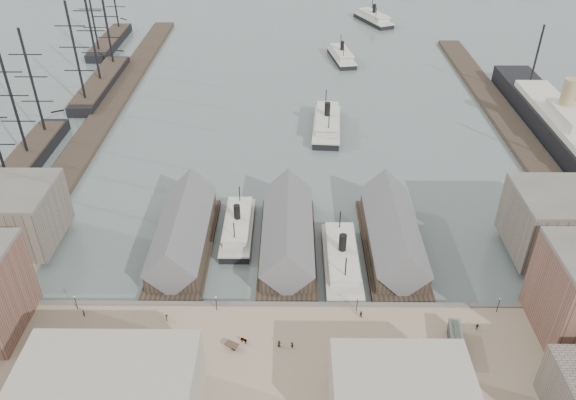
{
  "coord_description": "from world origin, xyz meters",
  "views": [
    {
      "loc": [
        0.99,
        -94.36,
        88.19
      ],
      "look_at": [
        0.0,
        30.0,
        6.0
      ],
      "focal_mm": 35.0,
      "sensor_mm": 36.0,
      "label": 1
    }
  ],
  "objects_px": {
    "horse_cart_right": "(385,361)",
    "horse_cart_left": "(65,334)",
    "horse_cart_center": "(240,342)",
    "ferry_docked_west": "(238,226)",
    "ocean_steamer": "(560,125)",
    "tram": "(456,341)"
  },
  "relations": [
    {
      "from": "ferry_docked_west",
      "to": "horse_cart_left",
      "type": "xyz_separation_m",
      "value": [
        -31.8,
        -38.34,
        0.65
      ]
    },
    {
      "from": "ferry_docked_west",
      "to": "tram",
      "type": "height_order",
      "value": "ferry_docked_west"
    },
    {
      "from": "tram",
      "to": "horse_cart_center",
      "type": "height_order",
      "value": "tram"
    },
    {
      "from": "ocean_steamer",
      "to": "tram",
      "type": "distance_m",
      "value": 112.4
    },
    {
      "from": "ferry_docked_west",
      "to": "horse_cart_left",
      "type": "bearing_deg",
      "value": -129.67
    },
    {
      "from": "horse_cart_center",
      "to": "horse_cart_left",
      "type": "bearing_deg",
      "value": 115.86
    },
    {
      "from": "horse_cart_right",
      "to": "ocean_steamer",
      "type": "bearing_deg",
      "value": -59.86
    },
    {
      "from": "ferry_docked_west",
      "to": "ocean_steamer",
      "type": "bearing_deg",
      "value": 27.95
    },
    {
      "from": "horse_cart_center",
      "to": "horse_cart_right",
      "type": "height_order",
      "value": "horse_cart_center"
    },
    {
      "from": "horse_cart_right",
      "to": "ferry_docked_west",
      "type": "bearing_deg",
      "value": 12.02
    },
    {
      "from": "horse_cart_left",
      "to": "ferry_docked_west",
      "type": "bearing_deg",
      "value": -38.18
    },
    {
      "from": "horse_cart_left",
      "to": "horse_cart_right",
      "type": "xyz_separation_m",
      "value": [
        63.99,
        -6.16,
        -0.01
      ]
    },
    {
      "from": "ocean_steamer",
      "to": "tram",
      "type": "xyz_separation_m",
      "value": [
        -58.38,
        -96.04,
        -0.76
      ]
    },
    {
      "from": "horse_cart_right",
      "to": "horse_cart_left",
      "type": "bearing_deg",
      "value": 60.64
    },
    {
      "from": "ocean_steamer",
      "to": "horse_cart_center",
      "type": "bearing_deg",
      "value": -136.59
    },
    {
      "from": "horse_cart_left",
      "to": "tram",
      "type": "bearing_deg",
      "value": -89.96
    },
    {
      "from": "ferry_docked_west",
      "to": "horse_cart_right",
      "type": "height_order",
      "value": "ferry_docked_west"
    },
    {
      "from": "horse_cart_left",
      "to": "horse_cart_center",
      "type": "relative_size",
      "value": 0.97
    },
    {
      "from": "ferry_docked_west",
      "to": "ocean_steamer",
      "type": "height_order",
      "value": "ocean_steamer"
    },
    {
      "from": "ferry_docked_west",
      "to": "horse_cart_center",
      "type": "bearing_deg",
      "value": -84.72
    },
    {
      "from": "ferry_docked_west",
      "to": "horse_cart_right",
      "type": "relative_size",
      "value": 5.38
    },
    {
      "from": "tram",
      "to": "horse_cart_left",
      "type": "bearing_deg",
      "value": -174.33
    }
  ]
}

